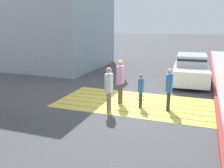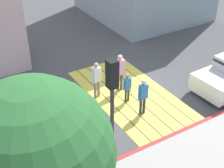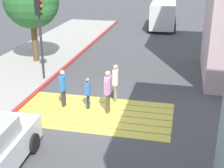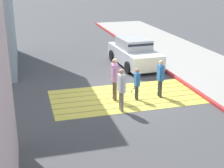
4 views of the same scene
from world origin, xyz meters
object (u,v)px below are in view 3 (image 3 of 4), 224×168
object	(u,v)px
street_tree	(33,2)
pedestrian_adult_lead	(108,89)
van_down_street	(163,14)
pedestrian_adult_side	(116,80)
pedestrian_child_with_racket	(88,92)
traffic_light_corner	(40,23)
pedestrian_adult_trailing	(63,86)

from	to	relation	value
street_tree	pedestrian_adult_lead	size ratio (longest dim) A/B	2.92
van_down_street	street_tree	distance (m)	13.92
van_down_street	pedestrian_adult_side	xyz separation A→B (m)	(-0.81, -16.50, -0.27)
pedestrian_adult_lead	pedestrian_child_with_racket	distance (m)	0.97
van_down_street	pedestrian_adult_side	world-z (taller)	van_down_street
van_down_street	pedestrian_adult_lead	distance (m)	17.68
van_down_street	traffic_light_corner	world-z (taller)	traffic_light_corner
pedestrian_adult_trailing	pedestrian_adult_lead	bearing A→B (deg)	-4.48
pedestrian_adult_side	street_tree	bearing A→B (deg)	142.37
traffic_light_corner	pedestrian_adult_lead	xyz separation A→B (m)	(4.12, -2.91, -1.97)
van_down_street	street_tree	size ratio (longest dim) A/B	0.99
pedestrian_adult_lead	van_down_street	bearing A→B (deg)	87.16
pedestrian_adult_lead	pedestrian_adult_trailing	bearing A→B (deg)	175.52
pedestrian_adult_lead	traffic_light_corner	bearing A→B (deg)	144.75
van_down_street	pedestrian_child_with_racket	bearing A→B (deg)	-95.85
pedestrian_child_with_racket	pedestrian_adult_side	bearing A→B (deg)	44.74
traffic_light_corner	street_tree	bearing A→B (deg)	120.96
van_down_street	pedestrian_adult_trailing	world-z (taller)	van_down_street
van_down_street	pedestrian_adult_lead	bearing A→B (deg)	-92.84
street_tree	pedestrian_adult_side	size ratio (longest dim) A/B	3.09
pedestrian_adult_lead	pedestrian_adult_side	distance (m)	1.16
van_down_street	pedestrian_adult_trailing	bearing A→B (deg)	-99.31
traffic_light_corner	pedestrian_adult_trailing	xyz separation A→B (m)	(2.12, -2.75, -2.08)
pedestrian_adult_lead	pedestrian_child_with_racket	size ratio (longest dim) A/B	1.33
pedestrian_adult_lead	pedestrian_child_with_racket	xyz separation A→B (m)	(-0.91, 0.19, -0.29)
pedestrian_adult_lead	pedestrian_child_with_racket	bearing A→B (deg)	168.17
traffic_light_corner	van_down_street	bearing A→B (deg)	71.30
pedestrian_adult_side	pedestrian_child_with_racket	size ratio (longest dim) A/B	1.26
pedestrian_adult_trailing	pedestrian_adult_side	distance (m)	2.29
traffic_light_corner	pedestrian_child_with_racket	world-z (taller)	traffic_light_corner
traffic_light_corner	pedestrian_adult_side	xyz separation A→B (m)	(4.18, -1.75, -2.03)
van_down_street	pedestrian_adult_side	distance (m)	16.52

